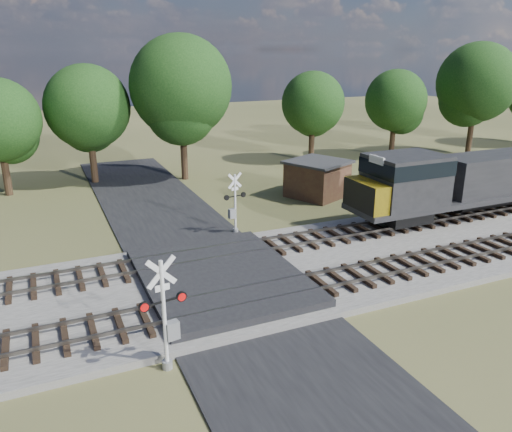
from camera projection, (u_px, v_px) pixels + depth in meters
name	position (u px, v px, depth m)	size (l,w,h in m)	color
ground	(224.00, 289.00, 23.01)	(160.00, 160.00, 0.00)	#454826
ballast_bed	(392.00, 249.00, 27.22)	(140.00, 10.00, 0.30)	gray
road	(224.00, 288.00, 22.99)	(7.00, 60.00, 0.08)	black
crossing_panel	(220.00, 278.00, 23.34)	(7.00, 9.00, 0.62)	#262628
track_near	(305.00, 286.00, 22.34)	(140.00, 2.60, 0.33)	black
track_far	(259.00, 248.00, 26.67)	(140.00, 2.60, 0.33)	black
crossing_signal_near	(167.00, 323.00, 16.76)	(1.68, 0.41, 4.18)	silver
crossing_signal_far	(234.00, 209.00, 29.49)	(1.49, 0.39, 3.72)	silver
equipment_shed	(317.00, 178.00, 37.08)	(5.26, 5.26, 2.72)	#44271D
treeline	(245.00, 97.00, 42.91)	(85.69, 11.02, 11.78)	black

